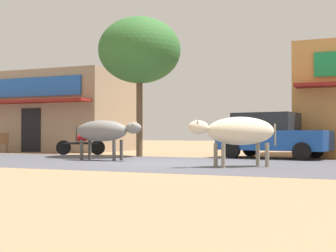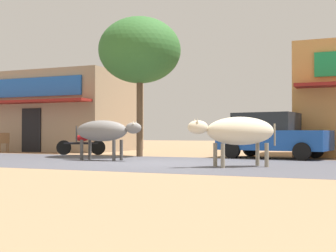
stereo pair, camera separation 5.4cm
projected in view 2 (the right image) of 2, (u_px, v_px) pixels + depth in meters
The scene contains 9 objects.
ground at pixel (157, 163), 13.71m from camera, with size 80.00×80.00×0.00m, color #9B7855.
asphalt_road at pixel (157, 163), 13.71m from camera, with size 72.00×6.57×0.00m, color #4C4C55.
storefront_left_cafe at pixel (64, 113), 23.87m from camera, with size 6.91×5.96×3.98m.
roadside_tree at pixel (140, 51), 17.44m from camera, with size 3.19×3.19×5.40m.
parked_hatchback_car at pixel (272, 135), 16.28m from camera, with size 4.08×2.47×1.64m.
parked_motorcycle at pixel (82, 144), 18.72m from camera, with size 1.85×0.96×1.05m.
cow_near_brown at pixel (103, 131), 14.94m from camera, with size 2.52×0.74×1.33m.
cow_far_dark at pixel (239, 131), 12.04m from camera, with size 2.25×1.93×1.34m.
cafe_chair_near_tree at pixel (4, 142), 21.12m from camera, with size 0.62×0.62×0.92m.
Camera 2 is at (5.53, -12.56, 0.90)m, focal length 48.14 mm.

